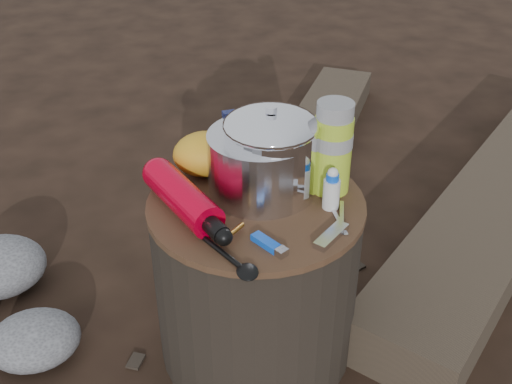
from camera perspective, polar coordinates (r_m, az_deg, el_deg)
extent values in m
plane|color=black|center=(1.71, 0.00, -13.63)|extent=(60.00, 60.00, 0.00)
cylinder|color=black|center=(1.55, 0.00, -7.85)|extent=(0.49, 0.49, 0.45)
cube|color=#3A2F24|center=(2.27, 21.78, -0.49)|extent=(1.50, 1.47, 0.15)
cube|color=#3A2F24|center=(2.54, 5.44, 4.95)|extent=(0.82, 1.21, 0.11)
cylinder|color=silver|center=(1.41, 0.43, 2.62)|extent=(0.24, 0.24, 0.15)
cylinder|color=white|center=(1.39, 1.34, 3.53)|extent=(0.21, 0.21, 0.21)
cylinder|color=#A1C029|center=(1.41, 7.01, 4.00)|extent=(0.09, 0.09, 0.22)
cylinder|color=black|center=(1.52, 3.76, 4.17)|extent=(0.08, 0.08, 0.11)
ellipsoid|color=gold|center=(1.50, -4.67, 3.49)|extent=(0.15, 0.13, 0.11)
cube|color=navy|center=(1.50, -0.56, 4.77)|extent=(0.13, 0.04, 0.16)
cube|color=blue|center=(1.28, 0.93, -4.62)|extent=(0.07, 0.09, 0.02)
cube|color=silver|center=(1.31, 6.88, -4.00)|extent=(0.09, 0.09, 0.01)
cylinder|color=silver|center=(1.38, 6.91, 0.15)|extent=(0.04, 0.04, 0.09)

